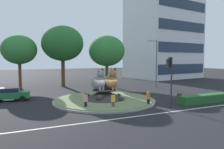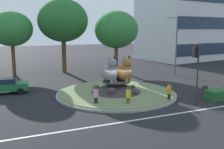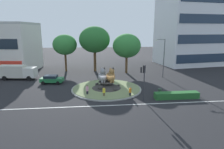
% 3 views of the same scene
% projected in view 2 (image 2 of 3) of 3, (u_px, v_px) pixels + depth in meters
% --- Properties ---
extents(ground_plane, '(160.00, 160.00, 0.00)m').
position_uv_depth(ground_plane, '(116.00, 94.00, 24.85)').
color(ground_plane, black).
extents(lane_centreline, '(112.00, 0.20, 0.01)m').
position_uv_depth(lane_centreline, '(156.00, 117.00, 18.50)').
color(lane_centreline, silver).
rests_on(lane_centreline, ground).
extents(roundabout_island, '(11.45, 11.45, 1.34)m').
position_uv_depth(roundabout_island, '(116.00, 90.00, 24.77)').
color(roundabout_island, gray).
rests_on(roundabout_island, ground).
extents(cat_statue_grey, '(1.68, 2.65, 2.49)m').
position_uv_depth(cat_statue_grey, '(110.00, 72.00, 24.27)').
color(cat_statue_grey, gray).
rests_on(cat_statue_grey, roundabout_island).
extents(cat_statue_tabby, '(1.83, 2.72, 2.52)m').
position_uv_depth(cat_statue_tabby, '(124.00, 71.00, 24.54)').
color(cat_statue_tabby, '#9E703D').
rests_on(cat_statue_tabby, roundabout_island).
extents(traffic_light_mast, '(0.74, 0.50, 4.97)m').
position_uv_depth(traffic_light_mast, '(197.00, 61.00, 20.91)').
color(traffic_light_mast, '#2D2D33').
rests_on(traffic_light_mast, ground).
extents(broadleaf_tree_behind_island, '(7.10, 7.10, 10.45)m').
position_uv_depth(broadleaf_tree_behind_island, '(63.00, 21.00, 36.36)').
color(broadleaf_tree_behind_island, brown).
rests_on(broadleaf_tree_behind_island, ground).
extents(second_tree_near_tower, '(5.51, 5.51, 8.62)m').
position_uv_depth(second_tree_near_tower, '(12.00, 29.00, 34.29)').
color(second_tree_near_tower, brown).
rests_on(second_tree_near_tower, ground).
extents(third_tree_left, '(6.25, 6.25, 8.82)m').
position_uv_depth(third_tree_left, '(116.00, 30.00, 36.84)').
color(third_tree_left, brown).
rests_on(third_tree_left, ground).
extents(streetlight_arm, '(1.90, 0.53, 7.82)m').
position_uv_depth(streetlight_arm, '(175.00, 42.00, 35.10)').
color(streetlight_arm, '#4C4C51').
rests_on(streetlight_arm, ground).
extents(pedestrian_orange_shirt, '(0.38, 0.38, 1.57)m').
position_uv_depth(pedestrian_orange_shirt, '(169.00, 93.00, 22.15)').
color(pedestrian_orange_shirt, black).
rests_on(pedestrian_orange_shirt, ground).
extents(pedestrian_pink_shirt, '(0.40, 0.40, 1.63)m').
position_uv_depth(pedestrian_pink_shirt, '(96.00, 96.00, 20.92)').
color(pedestrian_pink_shirt, black).
rests_on(pedestrian_pink_shirt, ground).
extents(pedestrian_yellow_shirt, '(0.40, 0.40, 1.56)m').
position_uv_depth(pedestrian_yellow_shirt, '(128.00, 96.00, 20.96)').
color(pedestrian_yellow_shirt, brown).
rests_on(pedestrian_yellow_shirt, ground).
extents(sedan_on_far_lane, '(4.23, 2.48, 1.51)m').
position_uv_depth(sedan_on_far_lane, '(6.00, 85.00, 25.18)').
color(sedan_on_far_lane, '#1E6B38').
rests_on(sedan_on_far_lane, ground).
extents(litter_bin, '(0.56, 0.56, 0.90)m').
position_uv_depth(litter_bin, '(205.00, 90.00, 24.73)').
color(litter_bin, '#2D4233').
rests_on(litter_bin, ground).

